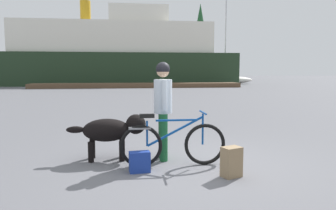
% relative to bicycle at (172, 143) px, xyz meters
% --- Properties ---
extents(ground_plane, '(160.00, 160.00, 0.00)m').
position_rel_bicycle_xyz_m(ground_plane, '(0.39, -0.00, -0.38)').
color(ground_plane, slate).
extents(bicycle, '(1.77, 0.44, 0.90)m').
position_rel_bicycle_xyz_m(bicycle, '(0.00, 0.00, 0.00)').
color(bicycle, black).
rests_on(bicycle, ground_plane).
extents(person_cyclist, '(0.32, 0.53, 1.73)m').
position_rel_bicycle_xyz_m(person_cyclist, '(-0.11, 0.41, 0.66)').
color(person_cyclist, '#19592D').
rests_on(person_cyclist, ground_plane).
extents(dog, '(1.39, 0.47, 0.81)m').
position_rel_bicycle_xyz_m(dog, '(-1.01, 0.52, 0.15)').
color(dog, black).
rests_on(dog, ground_plane).
extents(backpack, '(0.33, 0.29, 0.45)m').
position_rel_bicycle_xyz_m(backpack, '(0.80, -0.66, -0.15)').
color(backpack, '#8C7251').
rests_on(backpack, ground_plane).
extents(handbag_pannier, '(0.34, 0.21, 0.32)m').
position_rel_bicycle_xyz_m(handbag_pannier, '(-0.56, -0.26, -0.22)').
color(handbag_pannier, navy).
rests_on(handbag_pannier, ground_plane).
extents(dock_pier, '(18.82, 2.19, 0.40)m').
position_rel_bicycle_xyz_m(dock_pier, '(0.19, 24.25, -0.18)').
color(dock_pier, brown).
rests_on(dock_pier, ground_plane).
extents(ferry_boat, '(25.61, 7.87, 8.94)m').
position_rel_bicycle_xyz_m(ferry_boat, '(-1.86, 30.93, 2.78)').
color(ferry_boat, '#1E331E').
rests_on(ferry_boat, ground_plane).
extents(sailboat_moored, '(6.51, 1.82, 9.32)m').
position_rel_bicycle_xyz_m(sailboat_moored, '(10.37, 30.50, 0.14)').
color(sailboat_moored, silver).
rests_on(sailboat_moored, ground_plane).
extents(pine_tree_far_left, '(3.44, 3.44, 8.73)m').
position_rel_bicycle_xyz_m(pine_tree_far_left, '(-10.88, 44.84, 5.08)').
color(pine_tree_far_left, '#4C331E').
rests_on(pine_tree_far_left, ground_plane).
extents(pine_tree_center, '(3.57, 3.57, 9.41)m').
position_rel_bicycle_xyz_m(pine_tree_center, '(1.04, 45.65, 5.67)').
color(pine_tree_center, '#4C331E').
rests_on(pine_tree_center, ground_plane).
extents(pine_tree_far_right, '(2.97, 2.97, 11.47)m').
position_rel_bicycle_xyz_m(pine_tree_far_right, '(10.33, 43.00, 6.93)').
color(pine_tree_far_right, '#4C331E').
rests_on(pine_tree_far_right, ground_plane).
extents(pine_tree_mid_back, '(3.98, 3.98, 12.33)m').
position_rel_bicycle_xyz_m(pine_tree_mid_back, '(5.73, 50.60, 7.41)').
color(pine_tree_mid_back, '#4C331E').
rests_on(pine_tree_mid_back, ground_plane).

